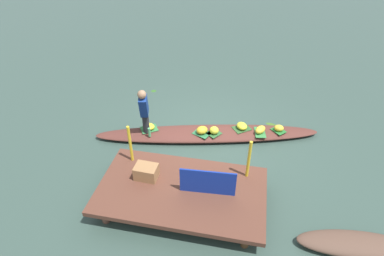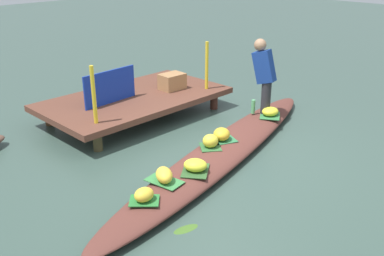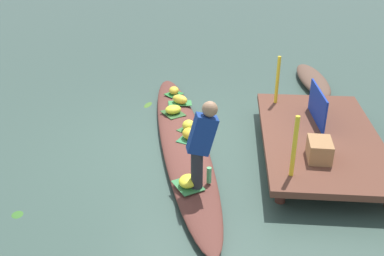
{
  "view_description": "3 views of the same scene",
  "coord_description": "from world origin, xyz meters",
  "px_view_note": "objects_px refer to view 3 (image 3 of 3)",
  "views": [
    {
      "loc": [
        -0.87,
        6.26,
        4.89
      ],
      "look_at": [
        0.35,
        0.19,
        0.36
      ],
      "focal_mm": 29.63,
      "sensor_mm": 36.0,
      "label": 1
    },
    {
      "loc": [
        -4.31,
        -3.65,
        2.78
      ],
      "look_at": [
        -0.08,
        0.55,
        0.32
      ],
      "focal_mm": 40.85,
      "sensor_mm": 36.0,
      "label": 2
    },
    {
      "loc": [
        6.41,
        0.67,
        3.62
      ],
      "look_at": [
        0.09,
        0.16,
        0.38
      ],
      "focal_mm": 41.39,
      "sensor_mm": 36.0,
      "label": 3
    }
  ],
  "objects_px": {
    "vendor_boat": "(183,140)",
    "vendor_person": "(202,141)",
    "banana_bunch_3": "(189,125)",
    "banana_bunch_5": "(180,99)",
    "banana_bunch_0": "(173,110)",
    "produce_crate": "(319,150)",
    "banana_bunch_2": "(190,134)",
    "banana_bunch_1": "(188,181)",
    "moored_boat": "(313,80)",
    "banana_bunch_4": "(174,90)",
    "water_bottle": "(209,175)",
    "market_banner": "(318,105)"
  },
  "relations": [
    {
      "from": "banana_bunch_0",
      "to": "banana_bunch_4",
      "type": "bearing_deg",
      "value": -174.21
    },
    {
      "from": "banana_bunch_0",
      "to": "banana_bunch_3",
      "type": "relative_size",
      "value": 1.32
    },
    {
      "from": "banana_bunch_4",
      "to": "vendor_person",
      "type": "xyz_separation_m",
      "value": [
        3.18,
        0.75,
        0.62
      ]
    },
    {
      "from": "moored_boat",
      "to": "vendor_person",
      "type": "bearing_deg",
      "value": -32.2
    },
    {
      "from": "vendor_boat",
      "to": "produce_crate",
      "type": "height_order",
      "value": "produce_crate"
    },
    {
      "from": "moored_boat",
      "to": "banana_bunch_0",
      "type": "relative_size",
      "value": 6.75
    },
    {
      "from": "moored_boat",
      "to": "banana_bunch_4",
      "type": "bearing_deg",
      "value": -72.83
    },
    {
      "from": "vendor_boat",
      "to": "vendor_person",
      "type": "bearing_deg",
      "value": 2.37
    },
    {
      "from": "banana_bunch_2",
      "to": "banana_bunch_4",
      "type": "distance_m",
      "value": 1.91
    },
    {
      "from": "banana_bunch_5",
      "to": "produce_crate",
      "type": "xyz_separation_m",
      "value": [
        2.18,
        2.2,
        0.25
      ]
    },
    {
      "from": "vendor_boat",
      "to": "banana_bunch_2",
      "type": "relative_size",
      "value": 19.57
    },
    {
      "from": "banana_bunch_4",
      "to": "produce_crate",
      "type": "height_order",
      "value": "produce_crate"
    },
    {
      "from": "moored_boat",
      "to": "market_banner",
      "type": "height_order",
      "value": "market_banner"
    },
    {
      "from": "vendor_boat",
      "to": "moored_boat",
      "type": "distance_m",
      "value": 3.96
    },
    {
      "from": "moored_boat",
      "to": "vendor_person",
      "type": "xyz_separation_m",
      "value": [
        4.43,
        -2.2,
        0.78
      ]
    },
    {
      "from": "banana_bunch_1",
      "to": "banana_bunch_3",
      "type": "height_order",
      "value": "banana_bunch_3"
    },
    {
      "from": "banana_bunch_1",
      "to": "banana_bunch_2",
      "type": "distance_m",
      "value": 1.33
    },
    {
      "from": "banana_bunch_4",
      "to": "banana_bunch_5",
      "type": "height_order",
      "value": "banana_bunch_5"
    },
    {
      "from": "vendor_person",
      "to": "banana_bunch_3",
      "type": "bearing_deg",
      "value": -169.08
    },
    {
      "from": "moored_boat",
      "to": "produce_crate",
      "type": "distance_m",
      "value": 3.95
    },
    {
      "from": "moored_boat",
      "to": "banana_bunch_5",
      "type": "relative_size",
      "value": 6.31
    },
    {
      "from": "moored_boat",
      "to": "banana_bunch_4",
      "type": "relative_size",
      "value": 8.57
    },
    {
      "from": "vendor_person",
      "to": "banana_bunch_0",
      "type": "bearing_deg",
      "value": -163.97
    },
    {
      "from": "vendor_person",
      "to": "produce_crate",
      "type": "height_order",
      "value": "vendor_person"
    },
    {
      "from": "vendor_boat",
      "to": "banana_bunch_0",
      "type": "xyz_separation_m",
      "value": [
        -0.83,
        -0.26,
        0.18
      ]
    },
    {
      "from": "moored_boat",
      "to": "water_bottle",
      "type": "bearing_deg",
      "value": -31.75
    },
    {
      "from": "water_bottle",
      "to": "vendor_boat",
      "type": "bearing_deg",
      "value": -159.7
    },
    {
      "from": "banana_bunch_4",
      "to": "produce_crate",
      "type": "xyz_separation_m",
      "value": [
        2.63,
        2.37,
        0.25
      ]
    },
    {
      "from": "market_banner",
      "to": "produce_crate",
      "type": "distance_m",
      "value": 1.26
    },
    {
      "from": "banana_bunch_2",
      "to": "produce_crate",
      "type": "height_order",
      "value": "produce_crate"
    },
    {
      "from": "vendor_boat",
      "to": "banana_bunch_3",
      "type": "xyz_separation_m",
      "value": [
        -0.18,
        0.08,
        0.19
      ]
    },
    {
      "from": "banana_bunch_2",
      "to": "water_bottle",
      "type": "relative_size",
      "value": 1.2
    },
    {
      "from": "banana_bunch_1",
      "to": "market_banner",
      "type": "height_order",
      "value": "market_banner"
    },
    {
      "from": "banana_bunch_2",
      "to": "banana_bunch_5",
      "type": "relative_size",
      "value": 0.9
    },
    {
      "from": "water_bottle",
      "to": "market_banner",
      "type": "distance_m",
      "value": 2.41
    },
    {
      "from": "produce_crate",
      "to": "market_banner",
      "type": "bearing_deg",
      "value": 172.37
    },
    {
      "from": "banana_bunch_0",
      "to": "vendor_person",
      "type": "bearing_deg",
      "value": 16.03
    },
    {
      "from": "banana_bunch_0",
      "to": "banana_bunch_1",
      "type": "height_order",
      "value": "banana_bunch_0"
    },
    {
      "from": "vendor_person",
      "to": "banana_bunch_4",
      "type": "bearing_deg",
      "value": -166.8
    },
    {
      "from": "banana_bunch_0",
      "to": "banana_bunch_3",
      "type": "distance_m",
      "value": 0.73
    },
    {
      "from": "moored_boat",
      "to": "vendor_boat",
      "type": "bearing_deg",
      "value": -46.87
    },
    {
      "from": "banana_bunch_3",
      "to": "banana_bunch_5",
      "type": "relative_size",
      "value": 0.71
    },
    {
      "from": "banana_bunch_2",
      "to": "vendor_person",
      "type": "relative_size",
      "value": 0.23
    },
    {
      "from": "produce_crate",
      "to": "banana_bunch_2",
      "type": "bearing_deg",
      "value": -112.54
    },
    {
      "from": "banana_bunch_5",
      "to": "banana_bunch_1",
      "type": "bearing_deg",
      "value": 8.29
    },
    {
      "from": "moored_boat",
      "to": "banana_bunch_2",
      "type": "xyz_separation_m",
      "value": [
        3.1,
        -2.47,
        0.17
      ]
    },
    {
      "from": "water_bottle",
      "to": "market_banner",
      "type": "height_order",
      "value": "market_banner"
    },
    {
      "from": "banana_bunch_0",
      "to": "produce_crate",
      "type": "distance_m",
      "value": 2.87
    },
    {
      "from": "banana_bunch_4",
      "to": "water_bottle",
      "type": "distance_m",
      "value": 3.19
    },
    {
      "from": "water_bottle",
      "to": "banana_bunch_5",
      "type": "bearing_deg",
      "value": -165.55
    }
  ]
}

